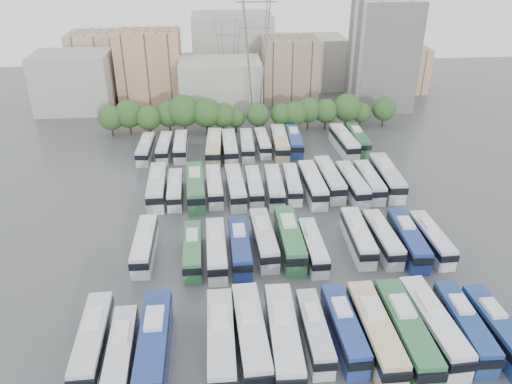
{
  "coord_description": "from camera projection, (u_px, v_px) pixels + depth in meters",
  "views": [
    {
      "loc": [
        -7.96,
        -63.25,
        39.68
      ],
      "look_at": [
        -1.79,
        6.92,
        3.0
      ],
      "focal_mm": 35.0,
      "sensor_mm": 36.0,
      "label": 1
    }
  ],
  "objects": [
    {
      "name": "city_buildings",
      "position": [
        214.0,
        66.0,
        134.11
      ],
      "size": [
        102.0,
        35.0,
        20.0
      ],
      "color": "#9E998E",
      "rests_on": "ground"
    },
    {
      "name": "bus_r3_s9",
      "position": [
        294.0,
        141.0,
        102.05
      ],
      "size": [
        3.25,
        12.25,
        3.81
      ],
      "rotation": [
        0.0,
        0.0,
        -0.05
      ],
      "color": "navy",
      "rests_on": "ground"
    },
    {
      "name": "bus_r2_s4",
      "position": [
        214.0,
        186.0,
        84.16
      ],
      "size": [
        2.92,
        11.53,
        3.59
      ],
      "rotation": [
        0.0,
        0.0,
        0.04
      ],
      "color": "silver",
      "rests_on": "ground"
    },
    {
      "name": "bus_r2_s7",
      "position": [
        274.0,
        186.0,
        83.83
      ],
      "size": [
        2.93,
        11.98,
        3.74
      ],
      "rotation": [
        0.0,
        0.0,
        -0.03
      ],
      "color": "silver",
      "rests_on": "ground"
    },
    {
      "name": "bus_r2_s5",
      "position": [
        235.0,
        187.0,
        83.59
      ],
      "size": [
        3.23,
        12.34,
        3.84
      ],
      "rotation": [
        0.0,
        0.0,
        0.05
      ],
      "color": "silver",
      "rests_on": "ground"
    },
    {
      "name": "tree_line",
      "position": [
        241.0,
        113.0,
        109.82
      ],
      "size": [
        66.19,
        7.73,
        8.82
      ],
      "color": "black",
      "rests_on": "ground"
    },
    {
      "name": "apartment_tower",
      "position": [
        382.0,
        55.0,
        122.72
      ],
      "size": [
        14.0,
        14.0,
        26.0
      ],
      "primitive_type": "cube",
      "color": "silver",
      "rests_on": "ground"
    },
    {
      "name": "bus_r3_s13",
      "position": [
        358.0,
        139.0,
        102.98
      ],
      "size": [
        2.83,
        11.89,
        3.71
      ],
      "rotation": [
        0.0,
        0.0,
        -0.02
      ],
      "color": "#2B663A",
      "rests_on": "ground"
    },
    {
      "name": "bus_r1_s11",
      "position": [
        382.0,
        238.0,
        69.76
      ],
      "size": [
        2.79,
        11.53,
        3.6
      ],
      "rotation": [
        0.0,
        0.0,
        0.03
      ],
      "color": "silver",
      "rests_on": "ground"
    },
    {
      "name": "bus_r3_s0",
      "position": [
        146.0,
        149.0,
        98.69
      ],
      "size": [
        2.87,
        11.36,
        3.54
      ],
      "rotation": [
        0.0,
        0.0,
        -0.04
      ],
      "color": "silver",
      "rests_on": "ground"
    },
    {
      "name": "electricity_pylon",
      "position": [
        256.0,
        40.0,
        110.55
      ],
      "size": [
        9.0,
        6.91,
        33.83
      ],
      "color": "slate",
      "rests_on": "ground"
    },
    {
      "name": "bus_r0_s10",
      "position": [
        406.0,
        331.0,
        52.97
      ],
      "size": [
        3.0,
        13.71,
        4.3
      ],
      "rotation": [
        0.0,
        0.0,
        0.0
      ],
      "color": "#2E6C40",
      "rests_on": "ground"
    },
    {
      "name": "bus_r0_s13",
      "position": [
        497.0,
        329.0,
        53.57
      ],
      "size": [
        2.92,
        11.97,
        3.73
      ],
      "rotation": [
        0.0,
        0.0,
        0.03
      ],
      "color": "navy",
      "rests_on": "ground"
    },
    {
      "name": "bus_r1_s4",
      "position": [
        216.0,
        249.0,
        67.12
      ],
      "size": [
        2.81,
        11.99,
        3.75
      ],
      "rotation": [
        0.0,
        0.0,
        0.02
      ],
      "color": "silver",
      "rests_on": "ground"
    },
    {
      "name": "bus_r3_s5",
      "position": [
        230.0,
        146.0,
        99.28
      ],
      "size": [
        2.84,
        12.32,
        3.85
      ],
      "rotation": [
        0.0,
        0.0,
        0.01
      ],
      "color": "silver",
      "rests_on": "ground"
    },
    {
      "name": "bus_r0_s0",
      "position": [
        93.0,
        341.0,
        51.96
      ],
      "size": [
        2.96,
        12.41,
        3.88
      ],
      "rotation": [
        0.0,
        0.0,
        0.02
      ],
      "color": "silver",
      "rests_on": "ground"
    },
    {
      "name": "bus_r3_s1",
      "position": [
        165.0,
        147.0,
        99.52
      ],
      "size": [
        2.76,
        11.1,
        3.46
      ],
      "rotation": [
        0.0,
        0.0,
        -0.03
      ],
      "color": "silver",
      "rests_on": "ground"
    },
    {
      "name": "bus_r1_s3",
      "position": [
        193.0,
        250.0,
        67.18
      ],
      "size": [
        2.58,
        11.19,
        3.5
      ],
      "rotation": [
        0.0,
        0.0,
        0.01
      ],
      "color": "#317341",
      "rests_on": "ground"
    },
    {
      "name": "bus_r0_s9",
      "position": [
        375.0,
        332.0,
        52.94
      ],
      "size": [
        3.03,
        13.37,
        4.19
      ],
      "rotation": [
        0.0,
        0.0,
        0.01
      ],
      "color": "beige",
      "rests_on": "ground"
    },
    {
      "name": "bus_r0_s4",
      "position": [
        221.0,
        340.0,
        51.86
      ],
      "size": [
        2.88,
        13.09,
        4.11
      ],
      "rotation": [
        0.0,
        0.0,
        -0.0
      ],
      "color": "silver",
      "rests_on": "ground"
    },
    {
      "name": "bus_r2_s6",
      "position": [
        254.0,
        186.0,
        84.3
      ],
      "size": [
        2.42,
        11.02,
        3.46
      ],
      "rotation": [
        0.0,
        0.0,
        0.0
      ],
      "color": "silver",
      "rests_on": "ground"
    },
    {
      "name": "bus_r2_s1",
      "position": [
        157.0,
        186.0,
        83.54
      ],
      "size": [
        3.12,
        12.92,
        4.03
      ],
      "rotation": [
        0.0,
        0.0,
        0.03
      ],
      "color": "silver",
      "rests_on": "ground"
    },
    {
      "name": "bus_r3_s7",
      "position": [
        263.0,
        143.0,
        101.72
      ],
      "size": [
        2.57,
        10.82,
        3.38
      ],
      "rotation": [
        0.0,
        0.0,
        0.02
      ],
      "color": "silver",
      "rests_on": "ground"
    },
    {
      "name": "bus_r3_s6",
      "position": [
        247.0,
        145.0,
        100.35
      ],
      "size": [
        2.85,
        11.71,
        3.66
      ],
      "rotation": [
        0.0,
        0.0,
        -0.03
      ],
      "color": "silver",
      "rests_on": "ground"
    },
    {
      "name": "bus_r1_s10",
      "position": [
        358.0,
        236.0,
        69.99
      ],
      "size": [
        2.85,
        11.91,
        3.72
      ],
      "rotation": [
        0.0,
        0.0,
        -0.02
      ],
      "color": "silver",
      "rests_on": "ground"
    },
    {
      "name": "bus_r0_s2",
      "position": [
        154.0,
        344.0,
        51.32
      ],
      "size": [
        3.01,
        13.62,
        4.27
      ],
      "rotation": [
        0.0,
        0.0,
        0.0
      ],
      "color": "navy",
      "rests_on": "ground"
    },
    {
      "name": "bus_r2_s10",
      "position": [
        329.0,
        179.0,
        86.06
      ],
      "size": [
        3.19,
        12.94,
        4.03
      ],
      "rotation": [
        0.0,
        0.0,
        0.03
      ],
      "color": "silver",
      "rests_on": "ground"
    },
    {
      "name": "bus_r0_s12",
      "position": [
        464.0,
        325.0,
        54.07
      ],
      "size": [
        2.96,
        12.09,
        3.77
      ],
      "rotation": [
        0.0,
        0.0,
        -0.03
      ],
      "color": "navy",
      "rests_on": "ground"
    },
    {
      "name": "bus_r0_s5",
      "position": [
        251.0,
        335.0,
        52.52
      ],
      "size": [
        3.47,
        13.54,
        4.21
      ],
      "rotation": [
        0.0,
        0.0,
        0.04
      ],
      "color": "silver",
      "rests_on": "ground"
    },
    {
      "name": "bus_r3_s12",
      "position": [
        344.0,
        141.0,
        101.37
      ],
      "size": [
        3.48,
        13.13,
        4.08
      ],
      "rotation": [
        0.0,
        0.0,
        0.05
      ],
      "color": "silver",
      "rests_on": "ground"
    },
    {
      "name": "bus_r2_s9",
      "position": [
        313.0,
        184.0,
        84.36
      ],
      "size": [
        3.02,
        12.87,
        4.02
      ],
      "rotation": [
        0.0,
        0.0,
        0.02
      ],
      "color": "white",
      "rests_on": "ground"
    },
    {
      "name": "bus_r0_s11",
      "position": [
        433.0,
        325.0,
        53.94
      ],
      "size": [
        3.52,
        13.29,
        4.13
      ],
      "rotation": [
        0.0,
        0.0,
        0.05
      ],
      "color": "silver",
      "rests_on": "ground"
    },
    {
      "name": "bus_r2_s11",
      "position": [
        352.0,
        183.0,
        84.69
      ],
      "size": [
        3.26,
        12.4,
        3.86
      ],
      "rotation": [
        0.0,
        0.0,
        0.05
      ],
      "color": "silver",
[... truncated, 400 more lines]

